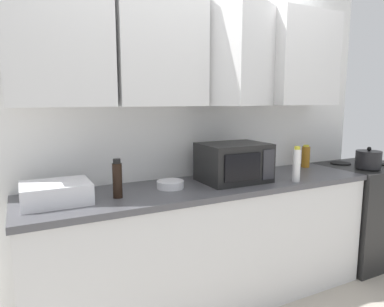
# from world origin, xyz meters

# --- Properties ---
(wall_back_with_cabinets) EXTENTS (3.41, 0.58, 2.60)m
(wall_back_with_cabinets) POSITION_xyz_m (0.00, -0.07, 1.58)
(wall_back_with_cabinets) COLOR white
(wall_back_with_cabinets) RESTS_ON ground_plane
(counter_run) EXTENTS (2.54, 0.63, 0.90)m
(counter_run) POSITION_xyz_m (0.00, -0.30, 0.45)
(counter_run) COLOR silver
(counter_run) RESTS_ON ground_plane
(stove_range) EXTENTS (0.76, 0.64, 0.91)m
(stove_range) POSITION_xyz_m (1.66, -0.32, 0.45)
(stove_range) COLOR black
(stove_range) RESTS_ON ground_plane
(kettle) EXTENTS (0.21, 0.21, 0.18)m
(kettle) POSITION_xyz_m (1.49, -0.46, 0.99)
(kettle) COLOR black
(kettle) RESTS_ON stove_range
(microwave) EXTENTS (0.48, 0.37, 0.28)m
(microwave) POSITION_xyz_m (0.21, -0.30, 1.04)
(microwave) COLOR black
(microwave) RESTS_ON counter_run
(dish_rack) EXTENTS (0.38, 0.30, 0.12)m
(dish_rack) POSITION_xyz_m (-1.02, -0.30, 0.96)
(dish_rack) COLOR silver
(dish_rack) RESTS_ON counter_run
(bottle_clear_tall) EXTENTS (0.06, 0.06, 0.20)m
(bottle_clear_tall) POSITION_xyz_m (0.71, -0.10, 0.99)
(bottle_clear_tall) COLOR silver
(bottle_clear_tall) RESTS_ON counter_run
(bottle_amber_vinegar) EXTENTS (0.07, 0.07, 0.20)m
(bottle_amber_vinegar) POSITION_xyz_m (1.08, -0.14, 1.00)
(bottle_amber_vinegar) COLOR #AD701E
(bottle_amber_vinegar) RESTS_ON counter_run
(bottle_white_jar) EXTENTS (0.06, 0.06, 0.26)m
(bottle_white_jar) POSITION_xyz_m (0.60, -0.52, 1.03)
(bottle_white_jar) COLOR white
(bottle_white_jar) RESTS_ON counter_run
(bottle_soy_dark) EXTENTS (0.06, 0.06, 0.24)m
(bottle_soy_dark) POSITION_xyz_m (-0.67, -0.35, 1.02)
(bottle_soy_dark) COLOR black
(bottle_soy_dark) RESTS_ON counter_run
(bowl_ceramic_small) EXTENTS (0.18, 0.18, 0.05)m
(bowl_ceramic_small) POSITION_xyz_m (-0.29, -0.29, 0.93)
(bowl_ceramic_small) COLOR silver
(bowl_ceramic_small) RESTS_ON counter_run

